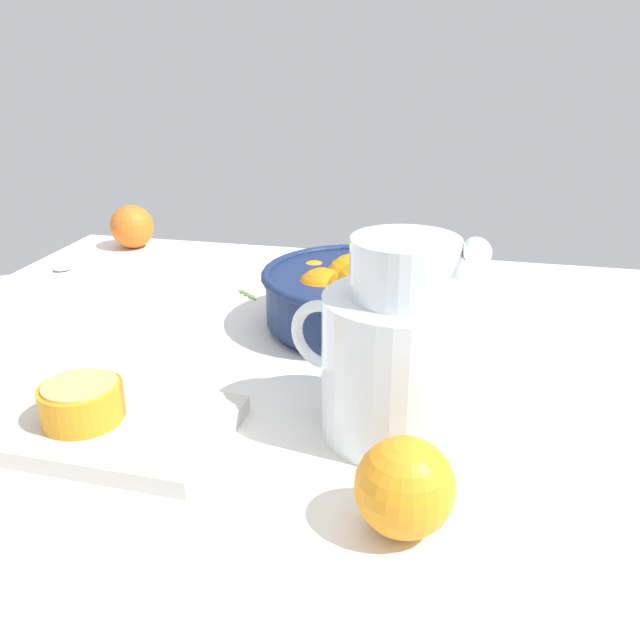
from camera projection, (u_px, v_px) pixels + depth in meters
The scene contains 10 objects.
ground_plane at pixel (328, 389), 79.66cm from camera, with size 119.65×101.87×3.00cm, color white.
fruit_bowl at pixel (357, 294), 91.13cm from camera, with size 26.04×26.04×10.75cm.
juice_pitcher at pixel (399, 364), 65.87cm from camera, with size 19.54×15.30×20.55cm.
cutting_board at pixel (89, 423), 68.12cm from camera, with size 28.56×15.76×1.84cm, color beige.
orange_half_0 at pixel (81, 402), 66.10cm from camera, with size 7.86×7.86×3.99cm.
orange_half_1 at pixel (88, 400), 66.85cm from camera, with size 7.03×7.03×3.74cm.
loose_orange_0 at pixel (405, 487), 53.21cm from camera, with size 8.07×8.07×8.07cm, color orange.
loose_orange_1 at pixel (132, 227), 127.20cm from camera, with size 8.02×8.02×8.02cm, color orange.
spoon at pixel (42, 271), 114.37cm from camera, with size 12.95×9.48×1.00cm.
herb_sprig_0 at pixel (247, 294), 104.39cm from camera, with size 4.21×3.76×1.00cm.
Camera 1 is at (14.50, -68.96, 36.54)cm, focal length 38.15 mm.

